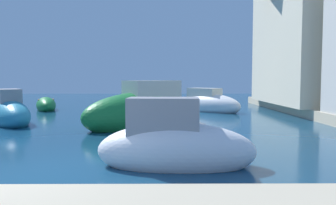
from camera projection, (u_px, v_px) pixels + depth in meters
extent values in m
plane|color=navy|center=(20.00, 178.00, 6.84)|extent=(80.00, 80.00, 0.00)
ellipsoid|color=#197233|center=(144.00, 114.00, 14.25)|extent=(5.69, 5.23, 1.89)
cube|color=beige|center=(152.00, 90.00, 14.47)|extent=(2.55, 2.40, 0.85)
ellipsoid|color=white|center=(209.00, 105.00, 21.09)|extent=(4.34, 4.63, 1.43)
cube|color=beige|center=(204.00, 93.00, 21.33)|extent=(2.16, 2.27, 0.61)
ellipsoid|color=teal|center=(11.00, 115.00, 15.13)|extent=(3.47, 4.18, 1.36)
cube|color=gray|center=(9.00, 97.00, 15.34)|extent=(1.55, 1.71, 0.77)
ellipsoid|color=#197233|center=(46.00, 105.00, 21.98)|extent=(2.38, 3.59, 1.08)
cube|color=brown|center=(46.00, 100.00, 21.96)|extent=(1.15, 0.99, 0.08)
ellipsoid|color=white|center=(176.00, 151.00, 7.72)|extent=(3.71, 1.68, 1.30)
cube|color=gray|center=(164.00, 116.00, 7.68)|extent=(1.65, 0.92, 0.83)
cube|color=beige|center=(328.00, 42.00, 20.91)|extent=(6.97, 9.25, 7.55)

